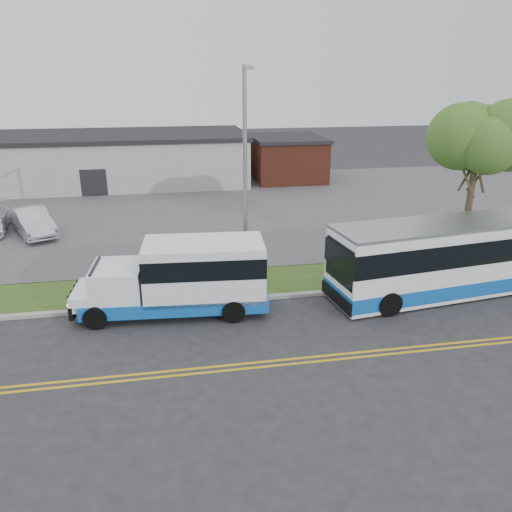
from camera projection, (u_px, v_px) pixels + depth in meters
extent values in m
plane|color=#28282B|center=(184.00, 317.00, 20.17)|extent=(140.00, 140.00, 0.00)
cube|color=gold|center=(189.00, 369.00, 16.62)|extent=(70.00, 0.12, 0.01)
cube|color=gold|center=(189.00, 374.00, 16.34)|extent=(70.00, 0.12, 0.01)
cube|color=#9E9B93|center=(183.00, 304.00, 21.16)|extent=(80.00, 0.30, 0.15)
cube|color=#2E4D19|center=(181.00, 287.00, 22.83)|extent=(80.00, 3.30, 0.10)
cube|color=#4C4C4F|center=(174.00, 209.00, 35.85)|extent=(80.00, 25.00, 0.10)
cube|color=#9E9E99|center=(100.00, 161.00, 43.40)|extent=(25.00, 10.00, 4.00)
cube|color=black|center=(97.00, 136.00, 42.65)|extent=(25.40, 10.40, 0.35)
cube|color=black|center=(94.00, 183.00, 39.15)|extent=(2.00, 0.15, 2.20)
cube|color=brown|center=(287.00, 160.00, 45.30)|extent=(6.00, 7.00, 3.60)
cube|color=black|center=(287.00, 138.00, 44.62)|extent=(6.30, 7.30, 0.30)
cylinder|color=#392D1F|center=(466.00, 220.00, 24.41)|extent=(0.32, 0.32, 4.76)
ellipsoid|color=#3B5F21|center=(478.00, 143.00, 23.12)|extent=(5.20, 5.20, 4.42)
cylinder|color=gray|center=(245.00, 182.00, 21.58)|extent=(0.18, 0.18, 9.50)
cylinder|color=gray|center=(247.00, 67.00, 19.32)|extent=(0.12, 1.40, 0.12)
cube|color=gray|center=(250.00, 68.00, 18.73)|extent=(0.35, 0.18, 0.12)
cube|color=#1057B1|center=(176.00, 298.00, 20.46)|extent=(7.53, 3.03, 0.54)
cube|color=white|center=(204.00, 269.00, 20.14)|extent=(4.94, 2.84, 2.28)
cube|color=black|center=(204.00, 260.00, 20.01)|extent=(4.96, 2.88, 0.81)
cube|color=white|center=(118.00, 281.00, 19.93)|extent=(2.12, 2.47, 1.30)
cube|color=black|center=(96.00, 277.00, 19.78)|extent=(0.26, 2.06, 0.98)
cube|color=white|center=(89.00, 295.00, 20.00)|extent=(1.25, 2.30, 0.60)
cube|color=black|center=(77.00, 302.00, 20.07)|extent=(0.33, 2.23, 0.54)
sphere|color=#FFD88C|center=(70.00, 305.00, 19.21)|extent=(0.23, 0.23, 0.22)
sphere|color=#FFD88C|center=(80.00, 288.00, 20.73)|extent=(0.23, 0.23, 0.22)
cylinder|color=black|center=(95.00, 318.00, 19.12)|extent=(0.93, 0.37, 0.91)
cylinder|color=black|center=(106.00, 293.00, 21.30)|extent=(0.93, 0.37, 0.91)
cylinder|color=black|center=(233.00, 311.00, 19.64)|extent=(0.93, 0.37, 0.91)
cylinder|color=black|center=(230.00, 287.00, 21.82)|extent=(0.93, 0.37, 0.91)
cube|color=white|center=(459.00, 256.00, 22.04)|extent=(11.99, 4.15, 3.10)
cube|color=#1057B1|center=(456.00, 279.00, 22.41)|extent=(12.02, 4.17, 0.64)
cube|color=black|center=(461.00, 244.00, 21.84)|extent=(12.04, 4.19, 1.01)
cube|color=black|center=(340.00, 263.00, 20.27)|extent=(0.42, 2.45, 1.71)
cube|color=black|center=(337.00, 297.00, 20.78)|extent=(0.47, 2.66, 0.53)
cube|color=gray|center=(464.00, 222.00, 21.50)|extent=(11.99, 4.15, 0.13)
cylinder|color=black|center=(389.00, 304.00, 20.14)|extent=(1.06, 0.47, 1.03)
cylinder|color=black|center=(359.00, 281.00, 22.39)|extent=(1.06, 0.47, 1.03)
cylinder|color=black|center=(486.00, 264.00, 24.35)|extent=(1.06, 0.47, 1.03)
imported|color=#B7B9BF|center=(32.00, 222.00, 29.81)|extent=(3.66, 5.14, 1.61)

